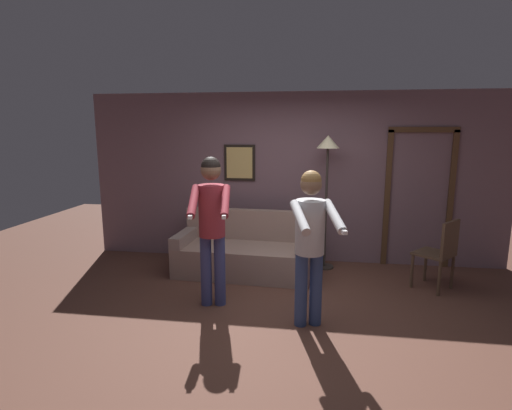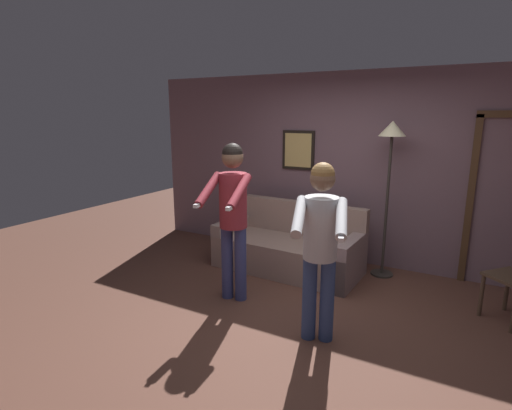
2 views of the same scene
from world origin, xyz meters
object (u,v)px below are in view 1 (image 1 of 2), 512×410
(torchiere_lamp, at_px, (327,159))
(dining_chair_distant, at_px, (441,251))
(person_standing_right, at_px, (310,235))
(person_standing_left, at_px, (212,217))
(couch, at_px, (244,254))

(torchiere_lamp, bearing_deg, dining_chair_distant, -24.74)
(person_standing_right, bearing_deg, person_standing_left, 163.33)
(person_standing_left, bearing_deg, dining_chair_distant, 17.39)
(couch, relative_size, person_standing_right, 1.18)
(torchiere_lamp, bearing_deg, person_standing_right, -96.20)
(couch, xyz_separation_m, dining_chair_distant, (2.58, -0.26, 0.25))
(couch, xyz_separation_m, torchiere_lamp, (1.15, 0.40, 1.35))
(person_standing_left, xyz_separation_m, person_standing_right, (1.12, -0.33, -0.07))
(couch, relative_size, person_standing_left, 1.11)
(couch, height_order, torchiere_lamp, torchiere_lamp)
(couch, height_order, dining_chair_distant, dining_chair_distant)
(person_standing_left, bearing_deg, torchiere_lamp, 49.12)
(couch, relative_size, torchiere_lamp, 0.99)
(torchiere_lamp, relative_size, person_standing_left, 1.12)
(dining_chair_distant, bearing_deg, person_standing_left, -162.61)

